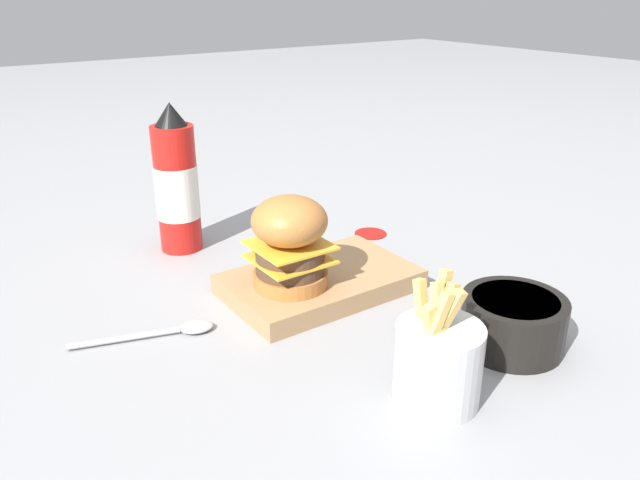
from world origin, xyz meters
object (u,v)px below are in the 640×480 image
fries_basket (438,362)px  ketchup_bottle (177,185)px  burger (290,241)px  side_bowl (513,321)px  serving_board (320,282)px  spoon (174,330)px

fries_basket → ketchup_bottle: bearing=96.0°
burger → ketchup_bottle: size_ratio=0.52×
ketchup_bottle → fries_basket: 0.54m
ketchup_bottle → side_bowl: bearing=-68.0°
serving_board → side_bowl: (0.11, -0.25, 0.02)m
burger → spoon: burger is taller
side_bowl → ketchup_bottle: bearing=112.0°
burger → spoon: (-0.16, 0.01, -0.09)m
serving_board → side_bowl: 0.27m
fries_basket → spoon: size_ratio=0.82×
ketchup_bottle → fries_basket: bearing=-84.0°
ketchup_bottle → spoon: ketchup_bottle is taller
side_bowl → spoon: size_ratio=0.72×
burger → ketchup_bottle: ketchup_bottle is taller
burger → spoon: 0.18m
serving_board → spoon: size_ratio=1.52×
serving_board → burger: burger is taller
ketchup_bottle → fries_basket: (0.06, -0.53, -0.06)m
ketchup_bottle → fries_basket: size_ratio=1.69×
serving_board → burger: size_ratio=2.09×
ketchup_bottle → serving_board: bearing=-68.8°
serving_board → side_bowl: side_bowl is taller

